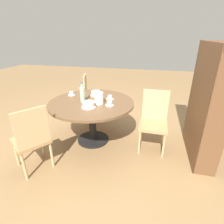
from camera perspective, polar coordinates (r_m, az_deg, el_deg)
ground_plane at (r=3.17m, az=-6.11°, el=-9.04°), size 14.00×14.00×0.00m
dining_table at (r=2.89m, az=-6.63°, el=0.98°), size 1.37×1.37×0.73m
chair_a at (r=2.51m, az=-24.78°, el=-7.85°), size 0.59×0.59×0.94m
chair_b at (r=2.83m, az=13.48°, el=-2.54°), size 0.43×0.43×0.94m
chair_c at (r=3.87m, az=-6.64°, el=5.33°), size 0.52×0.52×0.94m
bookshelf at (r=2.81m, az=27.99°, el=1.30°), size 1.04×0.28×1.65m
coffee_pot at (r=2.70m, az=-4.29°, el=4.69°), size 0.14×0.14×0.23m
water_bottle at (r=2.81m, az=-9.63°, el=5.78°), size 0.08×0.08×0.32m
cake_main at (r=2.61m, az=-7.65°, el=2.37°), size 0.21×0.21×0.09m
cake_second at (r=3.11m, az=-5.44°, el=6.05°), size 0.18×0.18×0.09m
cup_a at (r=2.66m, az=-0.81°, el=2.69°), size 0.13×0.13×0.06m
cup_b at (r=2.93m, az=-0.67°, el=4.72°), size 0.13×0.13×0.06m
cup_c at (r=3.21m, az=-13.11°, el=5.83°), size 0.13×0.13×0.06m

